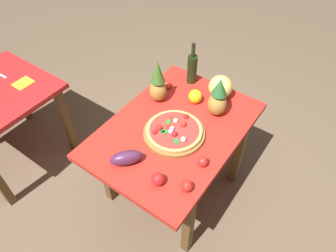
# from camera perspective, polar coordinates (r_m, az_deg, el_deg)

# --- Properties ---
(ground_plane) EXTENTS (10.00, 10.00, 0.00)m
(ground_plane) POSITION_cam_1_polar(r_m,az_deg,el_deg) (2.69, 0.99, -11.17)
(ground_plane) COLOR brown
(display_table) EXTENTS (1.18, 0.83, 0.74)m
(display_table) POSITION_cam_1_polar(r_m,az_deg,el_deg) (2.18, 1.20, -2.03)
(display_table) COLOR brown
(display_table) RESTS_ON ground_plane
(pizza_board) EXTENTS (0.41, 0.41, 0.02)m
(pizza_board) POSITION_cam_1_polar(r_m,az_deg,el_deg) (2.05, 1.14, -1.31)
(pizza_board) COLOR olive
(pizza_board) RESTS_ON display_table
(pizza) EXTENTS (0.37, 0.37, 0.06)m
(pizza) POSITION_cam_1_polar(r_m,az_deg,el_deg) (2.03, 1.12, -0.75)
(pizza) COLOR tan
(pizza) RESTS_ON pizza_board
(wine_bottle) EXTENTS (0.08, 0.08, 0.34)m
(wine_bottle) POSITION_cam_1_polar(r_m,az_deg,el_deg) (2.41, 4.45, 10.52)
(wine_bottle) COLOR black
(wine_bottle) RESTS_ON display_table
(pineapple_left) EXTENTS (0.13, 0.13, 0.34)m
(pineapple_left) POSITION_cam_1_polar(r_m,az_deg,el_deg) (2.21, -1.88, 7.83)
(pineapple_left) COLOR #B08035
(pineapple_left) RESTS_ON display_table
(pineapple_right) EXTENTS (0.13, 0.13, 0.30)m
(pineapple_right) POSITION_cam_1_polar(r_m,az_deg,el_deg) (2.14, 9.17, 4.94)
(pineapple_right) COLOR #AB8538
(pineapple_right) RESTS_ON display_table
(melon) EXTENTS (0.18, 0.18, 0.18)m
(melon) POSITION_cam_1_polar(r_m,az_deg,el_deg) (2.31, 9.60, 7.05)
(melon) COLOR #ECDC6B
(melon) RESTS_ON display_table
(bell_pepper) EXTENTS (0.10, 0.10, 0.11)m
(bell_pepper) POSITION_cam_1_polar(r_m,az_deg,el_deg) (2.27, 5.01, 5.40)
(bell_pepper) COLOR yellow
(bell_pepper) RESTS_ON display_table
(eggplant) EXTENTS (0.21, 0.20, 0.09)m
(eggplant) POSITION_cam_1_polar(r_m,az_deg,el_deg) (1.90, -7.65, -5.80)
(eggplant) COLOR #502445
(eggplant) RESTS_ON display_table
(tomato_beside_pepper) EXTENTS (0.06, 0.06, 0.06)m
(tomato_beside_pepper) POSITION_cam_1_polar(r_m,az_deg,el_deg) (1.89, 6.39, -6.49)
(tomato_beside_pepper) COLOR red
(tomato_beside_pepper) RESTS_ON display_table
(tomato_near_board) EXTENTS (0.06, 0.06, 0.06)m
(tomato_near_board) POSITION_cam_1_polar(r_m,az_deg,el_deg) (2.39, -0.12, 7.54)
(tomato_near_board) COLOR red
(tomato_near_board) RESTS_ON display_table
(tomato_by_bottle) EXTENTS (0.07, 0.07, 0.07)m
(tomato_by_bottle) POSITION_cam_1_polar(r_m,az_deg,el_deg) (1.78, 3.47, -10.93)
(tomato_by_bottle) COLOR red
(tomato_by_bottle) RESTS_ON display_table
(tomato_at_corner) EXTENTS (0.08, 0.08, 0.08)m
(tomato_at_corner) POSITION_cam_1_polar(r_m,az_deg,el_deg) (1.80, -1.87, -9.73)
(tomato_at_corner) COLOR red
(tomato_at_corner) RESTS_ON display_table
(napkin_folded) EXTENTS (0.14, 0.12, 0.01)m
(napkin_folded) POSITION_cam_1_polar(r_m,az_deg,el_deg) (2.70, -25.04, 7.14)
(napkin_folded) COLOR yellow
(napkin_folded) RESTS_ON background_table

